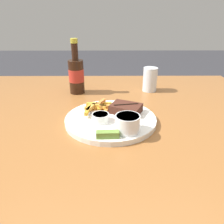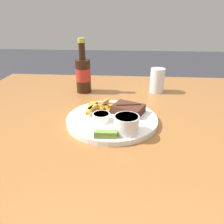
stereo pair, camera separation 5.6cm
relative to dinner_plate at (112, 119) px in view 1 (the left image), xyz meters
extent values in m
cube|color=#935B2D|center=(0.00, 0.00, -0.03)|extent=(1.32, 1.18, 0.04)
cylinder|color=#935B2D|center=(-0.60, 0.53, -0.40)|extent=(0.06, 0.06, 0.70)
cylinder|color=#935B2D|center=(0.60, 0.53, -0.40)|extent=(0.06, 0.06, 0.70)
cylinder|color=white|center=(0.00, 0.00, 0.00)|extent=(0.32, 0.32, 0.01)
cylinder|color=white|center=(0.00, 0.00, 0.01)|extent=(0.32, 0.32, 0.00)
cube|color=#472319|center=(0.06, 0.04, 0.02)|extent=(0.13, 0.11, 0.03)
cube|color=black|center=(0.06, 0.04, 0.04)|extent=(0.09, 0.02, 0.00)
cube|color=orange|center=(-0.05, 0.06, 0.02)|extent=(0.07, 0.01, 0.01)
cube|color=gold|center=(-0.08, 0.03, 0.03)|extent=(0.02, 0.08, 0.01)
cube|color=orange|center=(-0.05, 0.07, 0.02)|extent=(0.08, 0.02, 0.01)
cube|color=orange|center=(-0.06, 0.07, 0.02)|extent=(0.07, 0.03, 0.01)
cube|color=gold|center=(-0.05, 0.06, 0.03)|extent=(0.08, 0.04, 0.01)
cube|color=gold|center=(-0.04, 0.08, 0.02)|extent=(0.04, 0.06, 0.01)
cube|color=#C97C2D|center=(-0.01, 0.06, 0.02)|extent=(0.03, 0.06, 0.01)
cube|color=gold|center=(-0.04, 0.07, 0.02)|extent=(0.01, 0.05, 0.01)
cube|color=orange|center=(-0.01, 0.05, 0.03)|extent=(0.05, 0.01, 0.01)
cube|color=orange|center=(-0.04, 0.09, 0.03)|extent=(0.04, 0.06, 0.01)
cube|color=gold|center=(-0.07, 0.04, 0.03)|extent=(0.04, 0.07, 0.01)
cube|color=gold|center=(-0.04, 0.10, 0.02)|extent=(0.08, 0.01, 0.01)
cylinder|color=white|center=(0.05, -0.10, 0.04)|extent=(0.08, 0.08, 0.05)
cylinder|color=beige|center=(0.05, -0.10, 0.06)|extent=(0.07, 0.07, 0.01)
cylinder|color=silver|center=(-0.03, -0.03, 0.02)|extent=(0.06, 0.06, 0.03)
cylinder|color=black|center=(-0.03, -0.03, 0.03)|extent=(0.05, 0.05, 0.01)
cube|color=olive|center=(-0.01, -0.13, 0.02)|extent=(0.07, 0.02, 0.02)
cube|color=#B7B7BC|center=(-0.08, 0.04, 0.01)|extent=(0.09, 0.06, 0.00)
cube|color=#B7B7BC|center=(-0.03, 0.01, 0.01)|extent=(0.03, 0.02, 0.00)
cube|color=#B7B7BC|center=(-0.02, 0.01, 0.01)|extent=(0.03, 0.02, 0.00)
cube|color=#B7B7BC|center=(-0.02, 0.02, 0.01)|extent=(0.03, 0.02, 0.00)
cylinder|color=black|center=(-0.16, 0.30, 0.07)|extent=(0.07, 0.07, 0.15)
cylinder|color=#B22D23|center=(-0.16, 0.30, 0.08)|extent=(0.07, 0.07, 0.06)
cylinder|color=black|center=(-0.16, 0.30, 0.18)|extent=(0.03, 0.03, 0.07)
cylinder|color=gold|center=(-0.16, 0.30, 0.23)|extent=(0.03, 0.03, 0.02)
cylinder|color=silver|center=(0.19, 0.33, 0.05)|extent=(0.07, 0.07, 0.11)
camera|label=1|loc=(0.00, -0.68, 0.35)|focal=35.00mm
camera|label=2|loc=(0.05, -0.68, 0.35)|focal=35.00mm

